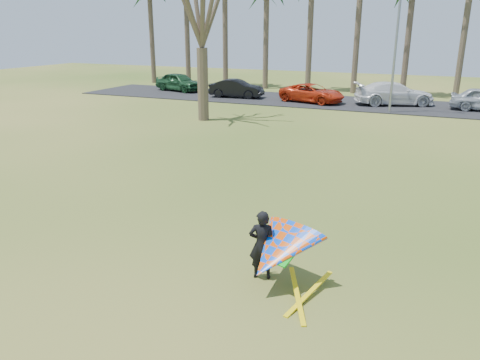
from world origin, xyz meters
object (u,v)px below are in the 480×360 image
at_px(car_0, 179,82).
at_px(car_3, 394,94).
at_px(car_1, 237,88).
at_px(car_2, 312,93).
at_px(streetlight, 399,42).
at_px(kite_flyer, 276,250).

bearing_deg(car_0, car_3, -77.13).
height_order(car_0, car_1, car_0).
distance_m(car_1, car_2, 6.11).
bearing_deg(car_0, car_1, -90.36).
relative_size(car_1, car_3, 0.77).
height_order(streetlight, car_0, streetlight).
bearing_deg(car_1, car_3, -90.12).
bearing_deg(kite_flyer, streetlight, 90.29).
distance_m(car_2, car_3, 5.79).
distance_m(streetlight, car_2, 7.34).
bearing_deg(streetlight, car_0, 167.81).
xyz_separation_m(car_0, car_2, (12.32, -1.79, -0.11)).
distance_m(car_1, car_3, 11.84).
xyz_separation_m(car_2, kite_flyer, (6.06, -25.51, 0.12)).
relative_size(streetlight, car_3, 1.46).
relative_size(car_0, kite_flyer, 1.90).
xyz_separation_m(streetlight, kite_flyer, (0.12, -23.35, -3.62)).
relative_size(car_3, kite_flyer, 2.30).
bearing_deg(car_2, kite_flyer, -151.69).
height_order(streetlight, kite_flyer, streetlight).
xyz_separation_m(streetlight, car_0, (-18.26, 3.94, -3.63)).
bearing_deg(car_2, car_1, 104.22).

